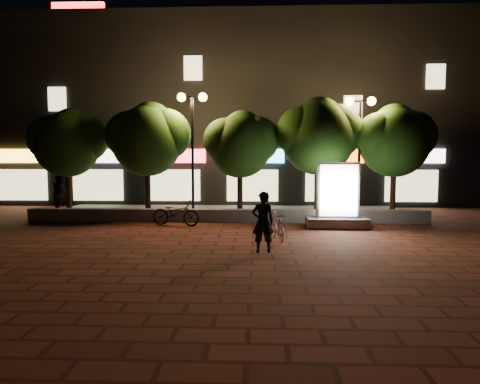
{
  "coord_description": "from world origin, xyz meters",
  "views": [
    {
      "loc": [
        1.24,
        -13.21,
        2.7
      ],
      "look_at": [
        0.66,
        1.5,
        1.41
      ],
      "focal_mm": 32.56,
      "sensor_mm": 36.0,
      "label": 1
    }
  ],
  "objects_px": {
    "tree_right": "(319,134)",
    "street_lamp_left": "(192,122)",
    "tree_left": "(148,137)",
    "tree_far_left": "(69,140)",
    "scooter_parked": "(176,213)",
    "rider": "(263,222)",
    "scooter_pink": "(277,227)",
    "pedestrian": "(61,193)",
    "tree_mid": "(241,142)",
    "tree_far_right": "(395,138)",
    "ad_kiosk": "(337,201)",
    "street_lamp_right": "(360,125)"
  },
  "relations": [
    {
      "from": "street_lamp_left",
      "to": "scooter_parked",
      "type": "xyz_separation_m",
      "value": [
        -0.33,
        -2.24,
        -3.54
      ]
    },
    {
      "from": "street_lamp_right",
      "to": "tree_far_left",
      "type": "bearing_deg",
      "value": 178.79
    },
    {
      "from": "tree_mid",
      "to": "street_lamp_right",
      "type": "bearing_deg",
      "value": -3.04
    },
    {
      "from": "street_lamp_left",
      "to": "scooter_parked",
      "type": "relative_size",
      "value": 2.79
    },
    {
      "from": "scooter_parked",
      "to": "pedestrian",
      "type": "distance_m",
      "value": 6.0
    },
    {
      "from": "ad_kiosk",
      "to": "scooter_parked",
      "type": "bearing_deg",
      "value": 178.27
    },
    {
      "from": "tree_far_right",
      "to": "tree_right",
      "type": "bearing_deg",
      "value": 180.0
    },
    {
      "from": "pedestrian",
      "to": "scooter_pink",
      "type": "bearing_deg",
      "value": -144.83
    },
    {
      "from": "tree_left",
      "to": "rider",
      "type": "xyz_separation_m",
      "value": [
        4.85,
        -6.88,
        -2.6
      ]
    },
    {
      "from": "street_lamp_right",
      "to": "tree_mid",
      "type": "bearing_deg",
      "value": 176.96
    },
    {
      "from": "ad_kiosk",
      "to": "pedestrian",
      "type": "relative_size",
      "value": 1.31
    },
    {
      "from": "scooter_pink",
      "to": "rider",
      "type": "bearing_deg",
      "value": -118.27
    },
    {
      "from": "street_lamp_left",
      "to": "rider",
      "type": "relative_size",
      "value": 3.06
    },
    {
      "from": "street_lamp_left",
      "to": "ad_kiosk",
      "type": "height_order",
      "value": "street_lamp_left"
    },
    {
      "from": "pedestrian",
      "to": "rider",
      "type": "bearing_deg",
      "value": -153.63
    },
    {
      "from": "tree_mid",
      "to": "rider",
      "type": "relative_size",
      "value": 2.66
    },
    {
      "from": "tree_mid",
      "to": "tree_right",
      "type": "distance_m",
      "value": 3.32
    },
    {
      "from": "tree_right",
      "to": "ad_kiosk",
      "type": "distance_m",
      "value": 3.75
    },
    {
      "from": "street_lamp_right",
      "to": "ad_kiosk",
      "type": "xyz_separation_m",
      "value": [
        -1.31,
        -2.42,
        -2.92
      ]
    },
    {
      "from": "rider",
      "to": "street_lamp_left",
      "type": "bearing_deg",
      "value": -77.33
    },
    {
      "from": "street_lamp_right",
      "to": "ad_kiosk",
      "type": "distance_m",
      "value": 4.02
    },
    {
      "from": "tree_mid",
      "to": "tree_right",
      "type": "bearing_deg",
      "value": 0.0
    },
    {
      "from": "street_lamp_left",
      "to": "tree_far_left",
      "type": "bearing_deg",
      "value": 177.24
    },
    {
      "from": "street_lamp_left",
      "to": "scooter_pink",
      "type": "distance_m",
      "value": 6.98
    },
    {
      "from": "tree_right",
      "to": "street_lamp_left",
      "type": "height_order",
      "value": "street_lamp_left"
    },
    {
      "from": "street_lamp_right",
      "to": "tree_left",
      "type": "bearing_deg",
      "value": 178.32
    },
    {
      "from": "tree_mid",
      "to": "pedestrian",
      "type": "xyz_separation_m",
      "value": [
        -7.87,
        -0.14,
        -2.22
      ]
    },
    {
      "from": "scooter_pink",
      "to": "rider",
      "type": "height_order",
      "value": "rider"
    },
    {
      "from": "tree_right",
      "to": "street_lamp_left",
      "type": "distance_m",
      "value": 5.38
    },
    {
      "from": "tree_right",
      "to": "tree_far_right",
      "type": "xyz_separation_m",
      "value": [
        3.2,
        -0.0,
        -0.2
      ]
    },
    {
      "from": "tree_left",
      "to": "street_lamp_left",
      "type": "relative_size",
      "value": 0.94
    },
    {
      "from": "tree_far_right",
      "to": "pedestrian",
      "type": "distance_m",
      "value": 14.56
    },
    {
      "from": "tree_far_right",
      "to": "street_lamp_left",
      "type": "xyz_separation_m",
      "value": [
        -8.55,
        -0.26,
        0.66
      ]
    },
    {
      "from": "tree_right",
      "to": "ad_kiosk",
      "type": "bearing_deg",
      "value": -83.01
    },
    {
      "from": "tree_left",
      "to": "tree_right",
      "type": "relative_size",
      "value": 0.97
    },
    {
      "from": "street_lamp_left",
      "to": "ad_kiosk",
      "type": "bearing_deg",
      "value": -23.07
    },
    {
      "from": "tree_far_left",
      "to": "scooter_parked",
      "type": "bearing_deg",
      "value": -26.05
    },
    {
      "from": "street_lamp_right",
      "to": "rider",
      "type": "relative_size",
      "value": 2.95
    },
    {
      "from": "tree_far_left",
      "to": "pedestrian",
      "type": "xyz_separation_m",
      "value": [
        -0.37,
        -0.14,
        -2.29
      ]
    },
    {
      "from": "tree_far_left",
      "to": "rider",
      "type": "relative_size",
      "value": 2.74
    },
    {
      "from": "tree_left",
      "to": "scooter_pink",
      "type": "relative_size",
      "value": 3.32
    },
    {
      "from": "tree_mid",
      "to": "scooter_parked",
      "type": "bearing_deg",
      "value": -133.51
    },
    {
      "from": "street_lamp_left",
      "to": "tree_far_right",
      "type": "bearing_deg",
      "value": 1.76
    },
    {
      "from": "tree_right",
      "to": "pedestrian",
      "type": "height_order",
      "value": "tree_right"
    },
    {
      "from": "tree_left",
      "to": "scooter_parked",
      "type": "bearing_deg",
      "value": -57.11
    },
    {
      "from": "street_lamp_left",
      "to": "rider",
      "type": "height_order",
      "value": "street_lamp_left"
    },
    {
      "from": "tree_far_left",
      "to": "scooter_parked",
      "type": "relative_size",
      "value": 2.5
    },
    {
      "from": "street_lamp_right",
      "to": "scooter_parked",
      "type": "xyz_separation_m",
      "value": [
        -7.33,
        -2.24,
        -3.41
      ]
    },
    {
      "from": "tree_mid",
      "to": "street_lamp_left",
      "type": "bearing_deg",
      "value": -172.69
    },
    {
      "from": "pedestrian",
      "to": "tree_far_left",
      "type": "bearing_deg",
      "value": -95.66
    }
  ]
}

